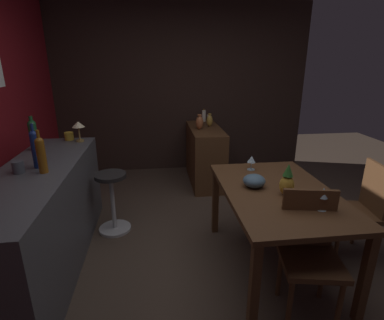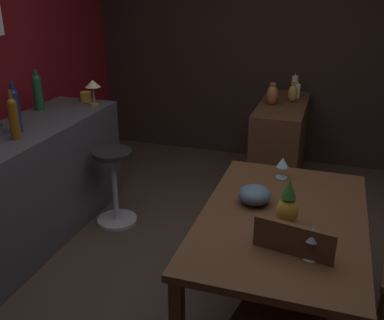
{
  "view_description": "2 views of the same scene",
  "coord_description": "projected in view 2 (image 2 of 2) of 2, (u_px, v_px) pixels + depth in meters",
  "views": [
    {
      "loc": [
        -2.3,
        0.55,
        1.76
      ],
      "look_at": [
        0.33,
        0.22,
        0.86
      ],
      "focal_mm": 28.12,
      "sensor_mm": 36.0,
      "label": 1
    },
    {
      "loc": [
        -2.3,
        -0.61,
        1.93
      ],
      "look_at": [
        0.37,
        0.26,
        0.77
      ],
      "focal_mm": 41.25,
      "sensor_mm": 36.0,
      "label": 2
    }
  ],
  "objects": [
    {
      "name": "pillar_candle_short",
      "position": [
        295.0,
        84.0,
        4.57
      ],
      "size": [
        0.06,
        0.06,
        0.2
      ],
      "color": "white",
      "rests_on": "sideboard_cabinet"
    },
    {
      "name": "wine_bottle_amber",
      "position": [
        13.0,
        117.0,
        2.99
      ],
      "size": [
        0.07,
        0.07,
        0.34
      ],
      "color": "#8C5114",
      "rests_on": "kitchen_counter"
    },
    {
      "name": "wine_glass_right",
      "position": [
        283.0,
        163.0,
        2.8
      ],
      "size": [
        0.08,
        0.08,
        0.14
      ],
      "color": "silver",
      "rests_on": "dining_table"
    },
    {
      "name": "kitchen_counter",
      "position": [
        20.0,
        191.0,
        3.31
      ],
      "size": [
        2.1,
        0.6,
        0.9
      ],
      "primitive_type": "cube",
      "color": "#4C4C51",
      "rests_on": "ground_plane"
    },
    {
      "name": "cup_mustard",
      "position": [
        86.0,
        97.0,
        3.96
      ],
      "size": [
        0.13,
        0.1,
        0.09
      ],
      "color": "gold",
      "rests_on": "kitchen_counter"
    },
    {
      "name": "dining_table",
      "position": [
        282.0,
        230.0,
        2.41
      ],
      "size": [
        1.36,
        0.87,
        0.74
      ],
      "color": "#56351E",
      "rests_on": "ground_plane"
    },
    {
      "name": "vase_copper",
      "position": [
        272.0,
        95.0,
        4.13
      ],
      "size": [
        0.11,
        0.11,
        0.21
      ],
      "color": "#B26038",
      "rests_on": "sideboard_cabinet"
    },
    {
      "name": "counter_lamp",
      "position": [
        93.0,
        86.0,
        3.79
      ],
      "size": [
        0.13,
        0.13,
        0.22
      ],
      "color": "#A58447",
      "rests_on": "kitchen_counter"
    },
    {
      "name": "sideboard_cabinet",
      "position": [
        280.0,
        144.0,
        4.37
      ],
      "size": [
        1.1,
        0.44,
        0.82
      ],
      "primitive_type": "cube",
      "color": "#56351E",
      "rests_on": "ground_plane"
    },
    {
      "name": "wall_side_right",
      "position": [
        251.0,
        41.0,
        4.76
      ],
      "size": [
        0.1,
        4.4,
        2.6
      ],
      "primitive_type": "cube",
      "color": "#33231E",
      "rests_on": "ground_plane"
    },
    {
      "name": "ground_plane",
      "position": [
        212.0,
        291.0,
        2.93
      ],
      "size": [
        9.0,
        9.0,
        0.0
      ],
      "primitive_type": "plane",
      "color": "#47382D"
    },
    {
      "name": "fruit_bowl",
      "position": [
        255.0,
        195.0,
        2.5
      ],
      "size": [
        0.19,
        0.19,
        0.11
      ],
      "primitive_type": "ellipsoid",
      "color": "slate",
      "rests_on": "dining_table"
    },
    {
      "name": "vase_brass",
      "position": [
        293.0,
        93.0,
        4.23
      ],
      "size": [
        0.09,
        0.09,
        0.19
      ],
      "color": "#B78C38",
      "rests_on": "sideboard_cabinet"
    },
    {
      "name": "wine_bottle_cobalt",
      "position": [
        15.0,
        109.0,
        3.12
      ],
      "size": [
        0.06,
        0.06,
        0.37
      ],
      "color": "navy",
      "rests_on": "kitchen_counter"
    },
    {
      "name": "wine_glass_left",
      "position": [
        313.0,
        235.0,
        1.97
      ],
      "size": [
        0.07,
        0.07,
        0.17
      ],
      "color": "silver",
      "rests_on": "dining_table"
    },
    {
      "name": "chair_near_window",
      "position": [
        280.0,
        311.0,
        2.06
      ],
      "size": [
        0.47,
        0.47,
        0.9
      ],
      "color": "#56351E",
      "rests_on": "ground_plane"
    },
    {
      "name": "pillar_candle_tall",
      "position": [
        297.0,
        91.0,
        4.39
      ],
      "size": [
        0.06,
        0.06,
        0.16
      ],
      "color": "white",
      "rests_on": "sideboard_cabinet"
    },
    {
      "name": "bar_stool",
      "position": [
        115.0,
        185.0,
        3.64
      ],
      "size": [
        0.34,
        0.34,
        0.65
      ],
      "color": "#262323",
      "rests_on": "ground_plane"
    },
    {
      "name": "pineapple_centerpiece",
      "position": [
        288.0,
        206.0,
        2.26
      ],
      "size": [
        0.11,
        0.11,
        0.26
      ],
      "color": "gold",
      "rests_on": "dining_table"
    },
    {
      "name": "wine_bottle_green",
      "position": [
        37.0,
        91.0,
        3.66
      ],
      "size": [
        0.08,
        0.08,
        0.34
      ],
      "color": "#1E592D",
      "rests_on": "kitchen_counter"
    }
  ]
}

